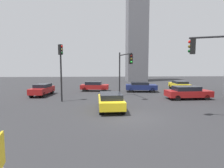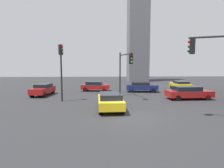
{
  "view_description": "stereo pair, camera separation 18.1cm",
  "coord_description": "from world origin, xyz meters",
  "px_view_note": "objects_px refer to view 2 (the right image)",
  "views": [
    {
      "loc": [
        -2.07,
        -12.34,
        3.56
      ],
      "look_at": [
        -0.97,
        4.3,
        1.9
      ],
      "focal_mm": 28.71,
      "sensor_mm": 36.0,
      "label": 1
    },
    {
      "loc": [
        -1.89,
        -12.35,
        3.56
      ],
      "look_at": [
        -0.97,
        4.3,
        1.9
      ],
      "focal_mm": 28.71,
      "sensor_mm": 36.0,
      "label": 2
    }
  ],
  "objects_px": {
    "traffic_light_1": "(215,60)",
    "traffic_light_2": "(125,65)",
    "car_0": "(110,101)",
    "car_5": "(43,89)",
    "car_3": "(180,85)",
    "car_4": "(188,92)",
    "traffic_light_0": "(61,62)",
    "car_2": "(95,86)",
    "car_6": "(141,86)"
  },
  "relations": [
    {
      "from": "car_2",
      "to": "car_0",
      "type": "bearing_deg",
      "value": -75.16
    },
    {
      "from": "car_6",
      "to": "traffic_light_1",
      "type": "bearing_deg",
      "value": -75.94
    },
    {
      "from": "car_5",
      "to": "car_2",
      "type": "bearing_deg",
      "value": 125.17
    },
    {
      "from": "car_4",
      "to": "car_5",
      "type": "distance_m",
      "value": 16.87
    },
    {
      "from": "car_3",
      "to": "car_6",
      "type": "distance_m",
      "value": 6.48
    },
    {
      "from": "traffic_light_1",
      "to": "car_4",
      "type": "xyz_separation_m",
      "value": [
        2.14,
        7.61,
        -3.24
      ]
    },
    {
      "from": "traffic_light_1",
      "to": "car_4",
      "type": "distance_m",
      "value": 8.55
    },
    {
      "from": "car_3",
      "to": "car_5",
      "type": "bearing_deg",
      "value": 104.57
    },
    {
      "from": "traffic_light_1",
      "to": "car_2",
      "type": "xyz_separation_m",
      "value": [
        -8.17,
        14.56,
        -3.25
      ]
    },
    {
      "from": "traffic_light_0",
      "to": "car_6",
      "type": "relative_size",
      "value": 1.28
    },
    {
      "from": "traffic_light_0",
      "to": "car_4",
      "type": "xyz_separation_m",
      "value": [
        13.36,
        0.49,
        -3.2
      ]
    },
    {
      "from": "traffic_light_0",
      "to": "car_4",
      "type": "height_order",
      "value": "traffic_light_0"
    },
    {
      "from": "car_2",
      "to": "car_5",
      "type": "height_order",
      "value": "car_5"
    },
    {
      "from": "car_0",
      "to": "car_2",
      "type": "height_order",
      "value": "car_0"
    },
    {
      "from": "traffic_light_2",
      "to": "car_2",
      "type": "height_order",
      "value": "traffic_light_2"
    },
    {
      "from": "traffic_light_2",
      "to": "traffic_light_1",
      "type": "bearing_deg",
      "value": 15.85
    },
    {
      "from": "traffic_light_0",
      "to": "car_6",
      "type": "bearing_deg",
      "value": 65.43
    },
    {
      "from": "traffic_light_2",
      "to": "car_2",
      "type": "bearing_deg",
      "value": -161.37
    },
    {
      "from": "car_2",
      "to": "car_5",
      "type": "relative_size",
      "value": 0.96
    },
    {
      "from": "car_0",
      "to": "traffic_light_0",
      "type": "bearing_deg",
      "value": 50.27
    },
    {
      "from": "traffic_light_0",
      "to": "car_6",
      "type": "height_order",
      "value": "traffic_light_0"
    },
    {
      "from": "car_0",
      "to": "car_5",
      "type": "distance_m",
      "value": 10.98
    },
    {
      "from": "car_6",
      "to": "car_0",
      "type": "bearing_deg",
      "value": -108.82
    },
    {
      "from": "car_4",
      "to": "car_5",
      "type": "relative_size",
      "value": 1.12
    },
    {
      "from": "car_3",
      "to": "car_4",
      "type": "xyz_separation_m",
      "value": [
        -2.44,
        -7.43,
        -0.01
      ]
    },
    {
      "from": "traffic_light_1",
      "to": "car_2",
      "type": "distance_m",
      "value": 17.01
    },
    {
      "from": "traffic_light_0",
      "to": "traffic_light_1",
      "type": "height_order",
      "value": "traffic_light_0"
    },
    {
      "from": "car_3",
      "to": "car_4",
      "type": "height_order",
      "value": "car_4"
    },
    {
      "from": "car_0",
      "to": "car_4",
      "type": "height_order",
      "value": "car_4"
    },
    {
      "from": "traffic_light_0",
      "to": "car_0",
      "type": "distance_m",
      "value": 6.81
    },
    {
      "from": "traffic_light_1",
      "to": "car_4",
      "type": "relative_size",
      "value": 1.17
    },
    {
      "from": "traffic_light_1",
      "to": "car_3",
      "type": "xyz_separation_m",
      "value": [
        4.58,
        15.04,
        -3.24
      ]
    },
    {
      "from": "car_3",
      "to": "car_0",
      "type": "bearing_deg",
      "value": 139.09
    },
    {
      "from": "traffic_light_2",
      "to": "car_5",
      "type": "height_order",
      "value": "traffic_light_2"
    },
    {
      "from": "traffic_light_2",
      "to": "car_3",
      "type": "relative_size",
      "value": 1.16
    },
    {
      "from": "traffic_light_2",
      "to": "car_4",
      "type": "bearing_deg",
      "value": 68.92
    },
    {
      "from": "car_4",
      "to": "car_0",
      "type": "bearing_deg",
      "value": -155.6
    },
    {
      "from": "traffic_light_0",
      "to": "car_4",
      "type": "bearing_deg",
      "value": 34.14
    },
    {
      "from": "traffic_light_2",
      "to": "car_3",
      "type": "bearing_deg",
      "value": 112.42
    },
    {
      "from": "car_5",
      "to": "traffic_light_0",
      "type": "bearing_deg",
      "value": 44.4
    },
    {
      "from": "traffic_light_0",
      "to": "car_4",
      "type": "distance_m",
      "value": 13.75
    },
    {
      "from": "car_4",
      "to": "car_5",
      "type": "xyz_separation_m",
      "value": [
        -16.52,
        3.43,
        0.03
      ]
    },
    {
      "from": "car_3",
      "to": "traffic_light_1",
      "type": "bearing_deg",
      "value": 165.74
    },
    {
      "from": "car_4",
      "to": "car_6",
      "type": "distance_m",
      "value": 6.95
    },
    {
      "from": "traffic_light_1",
      "to": "car_0",
      "type": "bearing_deg",
      "value": -5.15
    },
    {
      "from": "traffic_light_1",
      "to": "traffic_light_2",
      "type": "distance_m",
      "value": 9.82
    },
    {
      "from": "traffic_light_1",
      "to": "car_2",
      "type": "height_order",
      "value": "traffic_light_1"
    },
    {
      "from": "traffic_light_2",
      "to": "car_6",
      "type": "distance_m",
      "value": 6.29
    },
    {
      "from": "car_0",
      "to": "car_6",
      "type": "distance_m",
      "value": 11.1
    },
    {
      "from": "traffic_light_1",
      "to": "traffic_light_2",
      "type": "xyz_separation_m",
      "value": [
        -4.63,
        8.66,
        -0.31
      ]
    }
  ]
}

